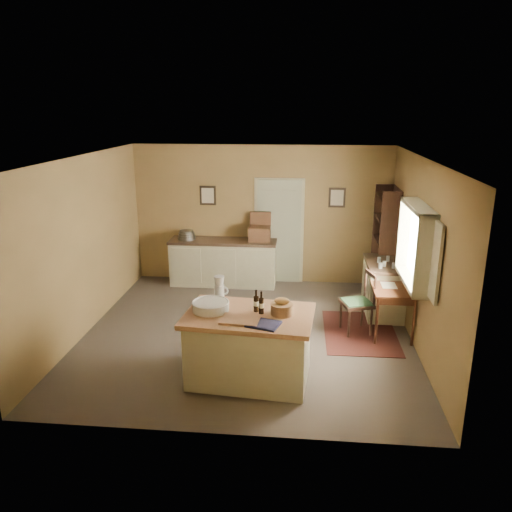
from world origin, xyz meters
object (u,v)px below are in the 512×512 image
Objects in this scene: work_island at (249,344)px; writing_desk at (392,291)px; desk_chair at (357,303)px; shelving_unit at (387,243)px; right_cabinet at (383,288)px; sideboard at (224,261)px.

work_island is 1.68× the size of writing_desk.
work_island reaches higher than writing_desk.
shelving_unit is at bearing 51.88° from desk_chair.
right_cabinet reaches higher than desk_chair.
sideboard reaches higher than desk_chair.
shelving_unit is (2.18, 3.22, 0.52)m from work_island.
desk_chair is (2.39, -1.98, -0.01)m from sideboard.
work_island is at bearing -130.82° from right_cabinet.
writing_desk is 1.05× the size of desk_chair.
work_island is at bearing -75.94° from sideboard.
right_cabinet is at bearing -99.95° from shelving_unit.
desk_chair is 0.87× the size of right_cabinet.
sideboard is at bearing 109.10° from work_island.
sideboard is 3.49m from writing_desk.
sideboard is 2.09× the size of writing_desk.
right_cabinet is 1.04m from shelving_unit.
shelving_unit is (0.15, 0.87, 0.55)m from right_cabinet.
writing_desk is (2.91, -1.91, 0.19)m from sideboard.
right_cabinet is (2.91, -1.17, -0.02)m from sideboard.
writing_desk is (2.03, 1.61, 0.19)m from work_island.
right_cabinet is (2.03, 2.35, -0.02)m from work_island.
writing_desk is at bearing 43.42° from work_island.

